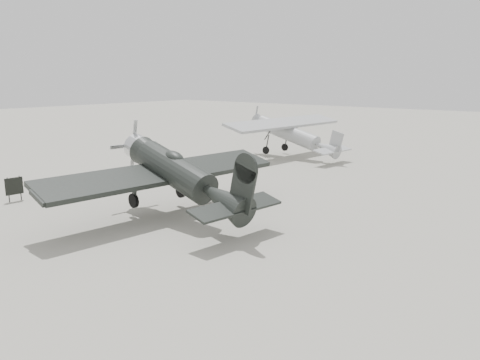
# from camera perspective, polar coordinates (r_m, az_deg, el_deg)

# --- Properties ---
(ground) EXTENTS (160.00, 160.00, 0.00)m
(ground) POSITION_cam_1_polar(r_m,az_deg,el_deg) (21.02, -8.87, -4.50)
(ground) COLOR gray
(ground) RESTS_ON ground
(lowwing_monoplane) EXTENTS (8.33, 11.64, 3.74)m
(lowwing_monoplane) POSITION_cam_1_polar(r_m,az_deg,el_deg) (20.14, -7.23, 0.62)
(lowwing_monoplane) COLOR black
(lowwing_monoplane) RESTS_ON ground
(highwing_monoplane) EXTENTS (8.36, 11.76, 3.33)m
(highwing_monoplane) POSITION_cam_1_polar(r_m,az_deg,el_deg) (36.16, 6.25, 6.01)
(highwing_monoplane) COLOR #96999B
(highwing_monoplane) RESTS_ON ground
(sign_board) EXTENTS (0.15, 0.86, 1.24)m
(sign_board) POSITION_cam_1_polar(r_m,az_deg,el_deg) (25.86, -25.83, -0.72)
(sign_board) COLOR #333333
(sign_board) RESTS_ON ground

